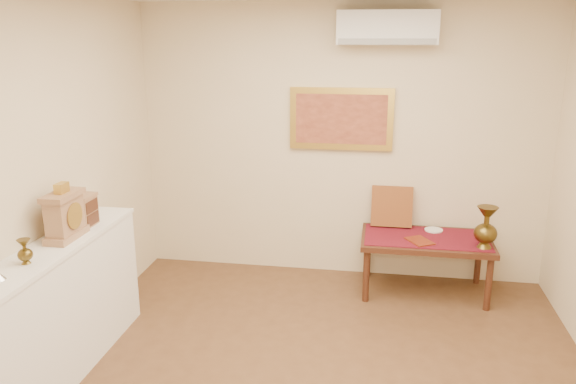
% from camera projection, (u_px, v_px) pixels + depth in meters
% --- Properties ---
extents(wall_back, '(4.00, 0.02, 2.70)m').
position_uv_depth(wall_back, '(341.00, 144.00, 5.53)').
color(wall_back, beige).
rests_on(wall_back, ground).
extents(wall_left, '(0.02, 4.50, 2.70)m').
position_uv_depth(wall_left, '(13.00, 197.00, 3.71)').
color(wall_left, beige).
rests_on(wall_left, ground).
extents(brass_urn_small, '(0.09, 0.09, 0.21)m').
position_uv_depth(brass_urn_small, '(24.00, 248.00, 3.54)').
color(brass_urn_small, brown).
rests_on(brass_urn_small, display_ledge).
extents(table_cloth, '(1.14, 0.59, 0.01)m').
position_uv_depth(table_cloth, '(426.00, 237.00, 5.26)').
color(table_cloth, maroon).
rests_on(table_cloth, low_table).
extents(brass_urn_tall, '(0.20, 0.20, 0.46)m').
position_uv_depth(brass_urn_tall, '(486.00, 223.00, 4.94)').
color(brass_urn_tall, brown).
rests_on(brass_urn_tall, table_cloth).
extents(plate, '(0.17, 0.17, 0.01)m').
position_uv_depth(plate, '(434.00, 230.00, 5.43)').
color(plate, white).
rests_on(plate, table_cloth).
extents(menu, '(0.28, 0.31, 0.01)m').
position_uv_depth(menu, '(420.00, 241.00, 5.14)').
color(menu, maroon).
rests_on(menu, table_cloth).
extents(cushion, '(0.40, 0.18, 0.41)m').
position_uv_depth(cushion, '(392.00, 206.00, 5.53)').
color(cushion, maroon).
rests_on(cushion, table_cloth).
extents(display_ledge, '(0.37, 2.02, 0.98)m').
position_uv_depth(display_ledge, '(52.00, 316.00, 3.91)').
color(display_ledge, white).
rests_on(display_ledge, floor).
extents(mantel_clock, '(0.17, 0.36, 0.41)m').
position_uv_depth(mantel_clock, '(65.00, 215.00, 3.97)').
color(mantel_clock, '#A07452').
rests_on(mantel_clock, display_ledge).
extents(wooden_chest, '(0.16, 0.21, 0.24)m').
position_uv_depth(wooden_chest, '(83.00, 210.00, 4.25)').
color(wooden_chest, '#A07452').
rests_on(wooden_chest, display_ledge).
extents(low_table, '(1.20, 0.70, 0.55)m').
position_uv_depth(low_table, '(426.00, 244.00, 5.28)').
color(low_table, '#452214').
rests_on(low_table, floor).
extents(painting, '(1.00, 0.06, 0.60)m').
position_uv_depth(painting, '(341.00, 119.00, 5.44)').
color(painting, gold).
rests_on(painting, wall_back).
extents(ac_unit, '(0.90, 0.25, 0.30)m').
position_uv_depth(ac_unit, '(387.00, 28.00, 5.05)').
color(ac_unit, silver).
rests_on(ac_unit, wall_back).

